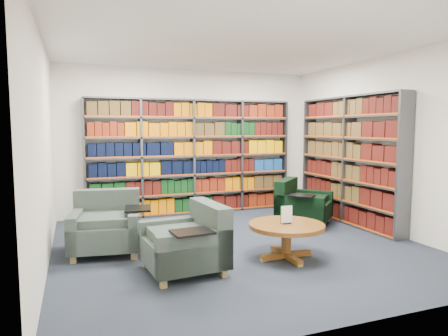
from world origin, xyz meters
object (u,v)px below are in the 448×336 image
object	(u,v)px
coffee_table	(286,231)
chair_teal_left	(107,227)
chair_green_right	(300,206)
chair_teal_front	(190,244)

from	to	relation	value
coffee_table	chair_teal_left	bearing A→B (deg)	151.47
chair_green_right	chair_teal_front	xyz separation A→B (m)	(-2.43, -1.59, 0.01)
chair_green_right	coffee_table	world-z (taller)	chair_green_right
chair_teal_left	chair_teal_front	size ratio (longest dim) A/B	1.05
chair_teal_front	chair_teal_left	bearing A→B (deg)	126.75
chair_green_right	coffee_table	xyz separation A→B (m)	(-1.17, -1.60, 0.05)
chair_teal_left	coffee_table	xyz separation A→B (m)	(2.12, -1.15, 0.04)
chair_teal_front	coffee_table	size ratio (longest dim) A/B	1.10
chair_green_right	coffee_table	bearing A→B (deg)	-126.15
chair_teal_left	coffee_table	world-z (taller)	chair_teal_left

